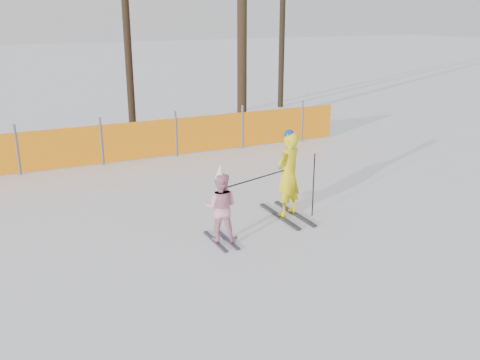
# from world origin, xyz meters

# --- Properties ---
(ground) EXTENTS (120.00, 120.00, 0.00)m
(ground) POSITION_xyz_m (0.00, 0.00, 0.00)
(ground) COLOR white
(ground) RESTS_ON ground
(adult) EXTENTS (0.70, 1.45, 1.71)m
(adult) POSITION_xyz_m (1.19, 0.86, 0.85)
(adult) COLOR black
(adult) RESTS_ON ground
(child) EXTENTS (0.73, 0.93, 1.39)m
(child) POSITION_xyz_m (-0.45, 0.32, 0.64)
(child) COLOR black
(child) RESTS_ON ground
(ski_poles) EXTENTS (1.98, 0.48, 1.25)m
(ski_poles) POSITION_xyz_m (0.95, 0.62, 0.80)
(ski_poles) COLOR black
(ski_poles) RESTS_ON ground
(safety_fence) EXTENTS (17.05, 0.06, 1.25)m
(safety_fence) POSITION_xyz_m (-2.80, 6.00, 0.56)
(safety_fence) COLOR #595960
(safety_fence) RESTS_ON ground
(tree_trunks) EXTENTS (7.08, 2.97, 7.47)m
(tree_trunks) POSITION_xyz_m (3.90, 9.49, 3.49)
(tree_trunks) COLOR #2F2314
(tree_trunks) RESTS_ON ground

